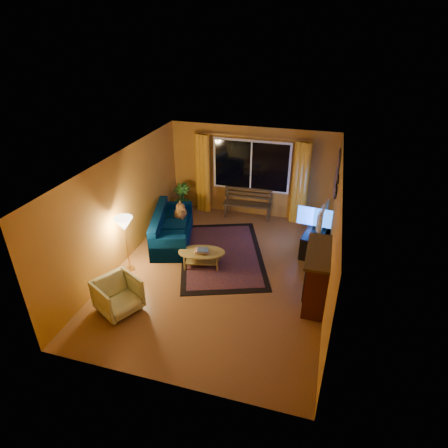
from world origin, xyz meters
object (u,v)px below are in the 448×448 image
(bench, at_px, (247,211))
(armchair, at_px, (118,294))
(floor_lamp, at_px, (127,245))
(coffee_table, at_px, (202,259))
(tv_console, at_px, (316,238))
(sofa, at_px, (172,227))

(bench, distance_m, armchair, 4.70)
(floor_lamp, distance_m, coffee_table, 1.67)
(armchair, relative_size, tv_console, 0.56)
(floor_lamp, height_order, coffee_table, floor_lamp)
(bench, distance_m, floor_lamp, 3.77)
(floor_lamp, relative_size, coffee_table, 1.21)
(armchair, relative_size, floor_lamp, 0.59)
(armchair, xyz_separation_m, coffee_table, (1.03, 1.82, -0.19))
(bench, distance_m, sofa, 2.35)
(sofa, bearing_deg, floor_lamp, -123.90)
(bench, height_order, coffee_table, bench)
(sofa, distance_m, coffee_table, 1.35)
(armchair, relative_size, coffee_table, 0.72)
(sofa, height_order, floor_lamp, floor_lamp)
(armchair, height_order, floor_lamp, floor_lamp)
(bench, xyz_separation_m, sofa, (-1.49, -1.80, 0.20))
(bench, relative_size, tv_console, 0.99)
(armchair, bearing_deg, coffee_table, -1.08)
(sofa, height_order, armchair, sofa)
(armchair, xyz_separation_m, tv_console, (3.44, 3.28, -0.10))
(armchair, distance_m, floor_lamp, 1.36)
(armchair, bearing_deg, floor_lamp, 48.98)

